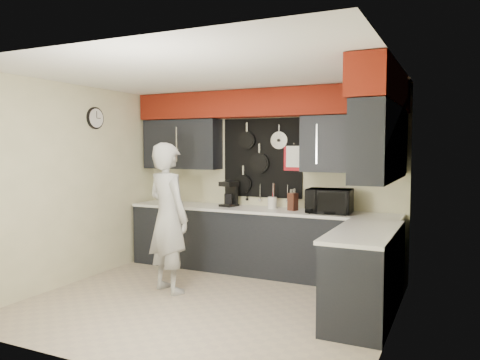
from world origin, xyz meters
The scene contains 10 objects.
ground centered at (0.00, 0.00, 0.00)m, with size 4.00×4.00×0.00m, color tan.
back_wall_assembly centered at (0.01, 1.60, 2.01)m, with size 4.00×0.36×2.60m.
right_wall_assembly centered at (1.85, 0.26, 1.94)m, with size 0.36×3.50×2.60m.
left_wall_assembly centered at (-1.99, 0.02, 1.33)m, with size 0.05×3.50×2.60m.
base_cabinets centered at (0.49, 1.13, 0.46)m, with size 3.95×2.20×0.92m.
microwave centered at (1.03, 1.42, 1.08)m, with size 0.57×0.39×0.32m, color black.
knife_block centered at (0.52, 1.46, 1.04)m, with size 0.11×0.11×0.24m, color #371711.
utensil_crock centered at (0.19, 1.53, 1.00)m, with size 0.13×0.13×0.16m, color silver.
coffee_maker centered at (-0.47, 1.51, 1.11)m, with size 0.24×0.28×0.36m.
person centered at (-0.66, 0.19, 0.92)m, with size 0.67×0.44×1.84m, color #A9A9A7.
Camera 1 is at (2.58, -4.58, 1.78)m, focal length 35.00 mm.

